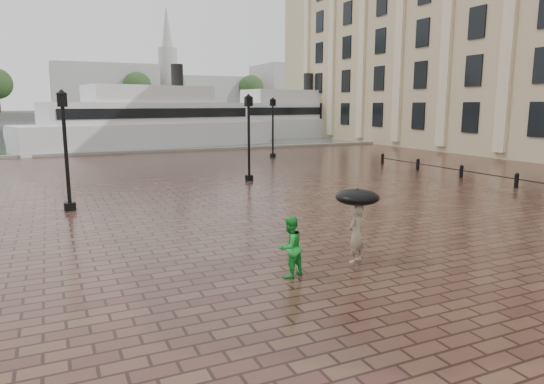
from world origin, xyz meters
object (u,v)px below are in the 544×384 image
(child_pedestrian, at_px, (290,247))
(adult_pedestrian, at_px, (356,234))
(street_lamps, at_px, (149,135))
(ferry_far, at_px, (290,118))
(ferry_near, at_px, (151,122))

(child_pedestrian, bearing_deg, adult_pedestrian, 164.90)
(street_lamps, bearing_deg, ferry_far, 50.47)
(ferry_near, height_order, ferry_far, ferry_far)
(child_pedestrian, height_order, ferry_near, ferry_near)
(adult_pedestrian, height_order, ferry_far, ferry_far)
(adult_pedestrian, xyz_separation_m, ferry_near, (2.01, 36.85, 1.61))
(ferry_near, bearing_deg, street_lamps, -114.66)
(adult_pedestrian, xyz_separation_m, ferry_far, (20.36, 44.20, 1.62))
(child_pedestrian, distance_m, ferry_near, 37.36)
(street_lamps, xyz_separation_m, adult_pedestrian, (1.88, -17.26, -1.58))
(adult_pedestrian, distance_m, ferry_near, 36.94)
(ferry_near, xyz_separation_m, ferry_far, (18.34, 7.35, 0.01))
(adult_pedestrian, xyz_separation_m, child_pedestrian, (-2.02, -0.25, -0.03))
(child_pedestrian, relative_size, ferry_near, 0.06)
(ferry_near, distance_m, ferry_far, 19.76)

